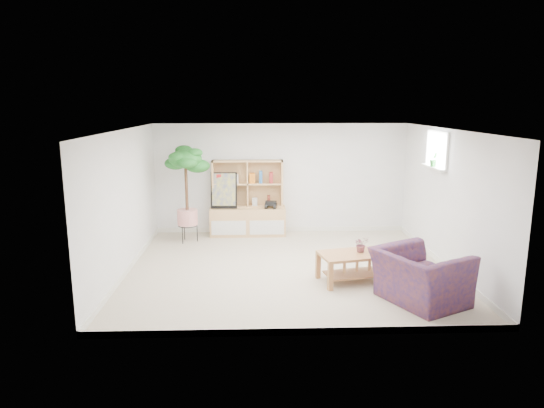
{
  "coord_description": "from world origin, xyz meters",
  "views": [
    {
      "loc": [
        -0.56,
        -8.03,
        2.82
      ],
      "look_at": [
        -0.27,
        0.28,
        1.09
      ],
      "focal_mm": 32.0,
      "sensor_mm": 36.0,
      "label": 1
    }
  ],
  "objects_px": {
    "floor_tree": "(187,195)",
    "armchair": "(420,273)",
    "storage_unit": "(248,198)",
    "coffee_table": "(355,267)"
  },
  "relations": [
    {
      "from": "storage_unit",
      "to": "coffee_table",
      "type": "xyz_separation_m",
      "value": [
        1.77,
        -2.89,
        -0.58
      ]
    },
    {
      "from": "floor_tree",
      "to": "armchair",
      "type": "xyz_separation_m",
      "value": [
        3.76,
        -3.26,
        -0.56
      ]
    },
    {
      "from": "storage_unit",
      "to": "coffee_table",
      "type": "relative_size",
      "value": 1.41
    },
    {
      "from": "storage_unit",
      "to": "armchair",
      "type": "xyz_separation_m",
      "value": [
        2.52,
        -3.76,
        -0.38
      ]
    },
    {
      "from": "storage_unit",
      "to": "armchair",
      "type": "distance_m",
      "value": 4.55
    },
    {
      "from": "floor_tree",
      "to": "coffee_table",
      "type": "bearing_deg",
      "value": -38.43
    },
    {
      "from": "coffee_table",
      "to": "floor_tree",
      "type": "relative_size",
      "value": 0.58
    },
    {
      "from": "storage_unit",
      "to": "coffee_table",
      "type": "bearing_deg",
      "value": -58.45
    },
    {
      "from": "floor_tree",
      "to": "armchair",
      "type": "bearing_deg",
      "value": -40.95
    },
    {
      "from": "storage_unit",
      "to": "armchair",
      "type": "bearing_deg",
      "value": -56.15
    }
  ]
}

